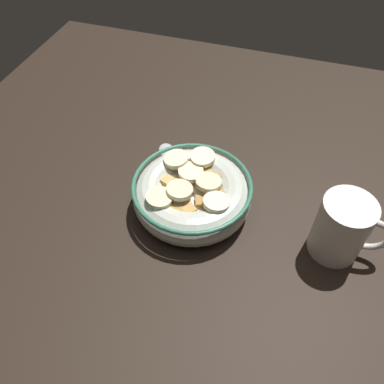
{
  "coord_description": "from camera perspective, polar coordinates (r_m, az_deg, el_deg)",
  "views": [
    {
      "loc": [
        10.89,
        -34.1,
        44.31
      ],
      "look_at": [
        0.0,
        0.0,
        3.0
      ],
      "focal_mm": 36.62,
      "sensor_mm": 36.0,
      "label": 1
    }
  ],
  "objects": [
    {
      "name": "spoon",
      "position": [
        0.63,
        -3.11,
        4.61
      ],
      "size": [
        10.07,
        13.68,
        0.8
      ],
      "color": "#B7B7BC",
      "rests_on": "ground_plane"
    },
    {
      "name": "cereal_bowl",
      "position": [
        0.55,
        -0.01,
        -0.21
      ],
      "size": [
        16.75,
        16.75,
        5.78
      ],
      "color": "beige",
      "rests_on": "ground_plane"
    },
    {
      "name": "coffee_mug",
      "position": [
        0.53,
        21.09,
        -4.96
      ],
      "size": [
        9.48,
        6.58,
        8.91
      ],
      "color": "white",
      "rests_on": "ground_plane"
    },
    {
      "name": "ground_plane",
      "position": [
        0.58,
        -0.0,
        -2.6
      ],
      "size": [
        91.55,
        91.55,
        2.0
      ],
      "primitive_type": "cube",
      "color": "black"
    }
  ]
}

